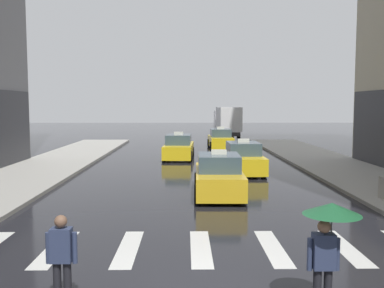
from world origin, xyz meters
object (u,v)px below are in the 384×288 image
object	(u,v)px
taxi_second	(243,159)
pedestrian_with_umbrella	(329,228)
pedestrian_plain_coat	(62,255)
taxi_lead	(219,176)
taxi_third	(179,148)
taxi_fourth	(220,140)
box_truck	(227,121)

from	to	relation	value
taxi_second	pedestrian_with_umbrella	size ratio (longest dim) A/B	2.35
pedestrian_with_umbrella	pedestrian_plain_coat	xyz separation A→B (m)	(-4.54, 0.38, -0.58)
taxi_lead	taxi_third	world-z (taller)	same
taxi_lead	pedestrian_plain_coat	bearing A→B (deg)	-110.09
taxi_second	taxi_fourth	size ratio (longest dim) A/B	1.00
taxi_lead	pedestrian_with_umbrella	xyz separation A→B (m)	(1.07, -9.87, 0.79)
taxi_second	taxi_lead	bearing A→B (deg)	-107.22
taxi_third	taxi_fourth	size ratio (longest dim) A/B	1.01
taxi_fourth	box_truck	distance (m)	11.07
taxi_lead	box_truck	xyz separation A→B (m)	(3.16, 29.22, 1.13)
taxi_fourth	box_truck	bearing A→B (deg)	81.57
taxi_lead	taxi_second	world-z (taller)	same
taxi_third	pedestrian_with_umbrella	size ratio (longest dim) A/B	2.38
taxi_lead	pedestrian_plain_coat	size ratio (longest dim) A/B	2.77
taxi_fourth	pedestrian_with_umbrella	world-z (taller)	pedestrian_with_umbrella
pedestrian_plain_coat	taxi_third	bearing A→B (deg)	85.38
taxi_second	taxi_third	xyz separation A→B (m)	(-3.48, 5.96, 0.00)
taxi_third	pedestrian_with_umbrella	xyz separation A→B (m)	(2.84, -21.32, 0.79)
taxi_third	pedestrian_with_umbrella	world-z (taller)	pedestrian_with_umbrella
box_truck	taxi_lead	bearing A→B (deg)	-96.18
box_truck	taxi_fourth	bearing A→B (deg)	-98.43
taxi_lead	taxi_second	distance (m)	5.75
box_truck	pedestrian_plain_coat	size ratio (longest dim) A/B	4.61
taxi_lead	taxi_fourth	bearing A→B (deg)	85.17
box_truck	pedestrian_with_umbrella	distance (m)	39.14
taxi_lead	taxi_third	size ratio (longest dim) A/B	0.99
taxi_third	box_truck	distance (m)	18.47
taxi_second	pedestrian_with_umbrella	distance (m)	15.39
taxi_fourth	pedestrian_plain_coat	world-z (taller)	taxi_fourth
taxi_third	pedestrian_plain_coat	xyz separation A→B (m)	(-1.69, -20.94, 0.21)
pedestrian_plain_coat	taxi_lead	bearing A→B (deg)	69.91
taxi_lead	box_truck	world-z (taller)	box_truck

